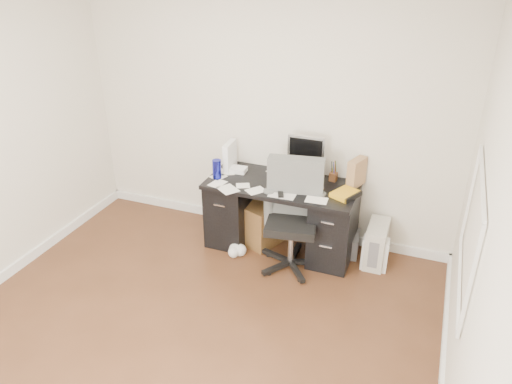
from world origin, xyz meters
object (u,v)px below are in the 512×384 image
keyboard (293,186)px  wicker_basket (260,220)px  desk (281,214)px  office_chair (292,218)px  pc_tower (376,244)px  lcd_monitor (306,158)px

keyboard → wicker_basket: keyboard is taller
desk → office_chair: size_ratio=1.37×
desk → keyboard: bearing=-19.0°
pc_tower → wicker_basket: wicker_basket is taller
keyboard → lcd_monitor: bearing=70.6°
keyboard → desk: bearing=155.9°
lcd_monitor → office_chair: size_ratio=0.43×
desk → pc_tower: (0.98, 0.09, -0.19)m
lcd_monitor → wicker_basket: (-0.45, -0.11, -0.76)m
lcd_monitor → pc_tower: size_ratio=1.11×
office_chair → pc_tower: 0.92m
office_chair → wicker_basket: size_ratio=2.39×
desk → pc_tower: 1.00m
desk → wicker_basket: bearing=165.1°
lcd_monitor → office_chair: (0.02, -0.46, -0.44)m
desk → pc_tower: desk is taller
lcd_monitor → wicker_basket: lcd_monitor is taller
lcd_monitor → keyboard: lcd_monitor is taller
desk → wicker_basket: size_ratio=3.29×
lcd_monitor → office_chair: 0.64m
wicker_basket → lcd_monitor: bearing=13.4°
lcd_monitor → pc_tower: bearing=-7.1°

